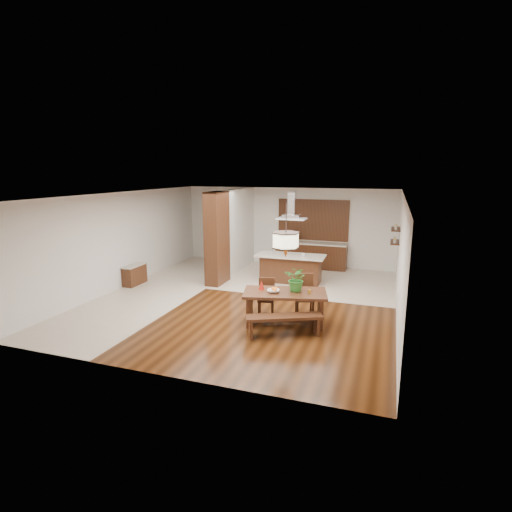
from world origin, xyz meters
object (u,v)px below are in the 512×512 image
at_px(island_cup, 303,255).
at_px(dining_chair_right, 305,296).
at_px(dining_bench, 284,326).
at_px(pendant_lantern, 286,229).
at_px(kitchen_island, 291,268).
at_px(range_hood, 292,205).
at_px(dining_table, 285,300).
at_px(fruit_bowl, 273,291).
at_px(hallway_console, 135,275).
at_px(dining_chair_left, 266,297).
at_px(foliage_plant, 297,279).
at_px(microwave, 291,237).

bearing_deg(island_cup, dining_chair_right, -76.90).
distance_m(dining_chair_right, island_cup, 2.91).
relative_size(dining_bench, pendant_lantern, 1.27).
xyz_separation_m(dining_bench, kitchen_island, (-0.91, 4.23, 0.23)).
bearing_deg(kitchen_island, pendant_lantern, -79.36).
bearing_deg(range_hood, dining_table, -78.16).
bearing_deg(fruit_bowl, hallway_console, 160.33).
distance_m(dining_chair_left, foliage_plant, 1.10).
height_order(dining_table, fruit_bowl, fruit_bowl).
height_order(dining_table, dining_chair_left, dining_chair_left).
bearing_deg(dining_table, dining_chair_right, 64.45).
xyz_separation_m(dining_table, pendant_lantern, (0.00, 0.00, 1.66)).
distance_m(dining_bench, foliage_plant, 1.17).
bearing_deg(dining_bench, foliage_plant, 83.94).
height_order(dining_chair_left, range_hood, range_hood).
bearing_deg(fruit_bowl, microwave, 100.11).
bearing_deg(microwave, fruit_bowl, -92.91).
distance_m(kitchen_island, range_hood, 2.00).
xyz_separation_m(hallway_console, island_cup, (4.99, 1.81, 0.63)).
xyz_separation_m(hallway_console, kitchen_island, (4.57, 1.89, 0.15)).
height_order(dining_chair_right, island_cup, dining_chair_right).
xyz_separation_m(dining_bench, microwave, (-1.45, 6.36, 0.88)).
bearing_deg(fruit_bowl, dining_chair_left, 121.02).
height_order(pendant_lantern, fruit_bowl, pendant_lantern).
distance_m(dining_bench, dining_chair_left, 1.37).
height_order(dining_chair_left, pendant_lantern, pendant_lantern).
relative_size(dining_chair_left, fruit_bowl, 3.27).
bearing_deg(dining_bench, fruit_bowl, 127.71).
xyz_separation_m(dining_bench, island_cup, (-0.49, 4.15, 0.71)).
xyz_separation_m(foliage_plant, range_hood, (-0.99, 3.44, 1.38)).
xyz_separation_m(hallway_console, dining_bench, (5.48, -2.34, -0.08)).
bearing_deg(dining_chair_right, microwave, 88.52).
height_order(hallway_console, microwave, microwave).
xyz_separation_m(foliage_plant, fruit_bowl, (-0.49, -0.27, -0.26)).
relative_size(foliage_plant, island_cup, 5.25).
relative_size(pendant_lantern, foliage_plant, 2.21).
bearing_deg(microwave, island_cup, -79.69).
bearing_deg(hallway_console, dining_table, -17.47).
relative_size(foliage_plant, microwave, 1.03).
bearing_deg(pendant_lantern, hallway_console, 162.53).
distance_m(range_hood, island_cup, 1.58).
bearing_deg(island_cup, microwave, 113.33).
xyz_separation_m(dining_chair_right, island_cup, (-0.65, 2.81, 0.42)).
bearing_deg(dining_table, microwave, 102.70).
xyz_separation_m(dining_bench, fruit_bowl, (-0.41, 0.52, 0.59)).
relative_size(dining_bench, island_cup, 14.79).
xyz_separation_m(kitchen_island, island_cup, (0.42, -0.08, 0.48)).
bearing_deg(microwave, hallway_console, -148.17).
distance_m(island_cup, microwave, 2.41).
relative_size(pendant_lantern, microwave, 2.27).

